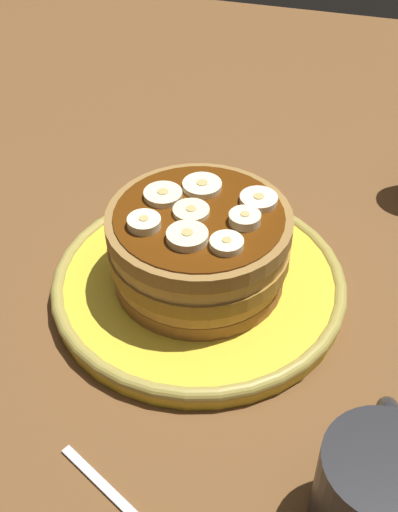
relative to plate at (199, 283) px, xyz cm
name	(u,v)px	position (x,y,z in cm)	size (l,w,h in cm)	color
ground_plane	(199,304)	(0.00, 0.00, -2.63)	(140.00, 140.00, 3.00)	brown
plate	(199,283)	(0.00, 0.00, 0.00)	(26.63, 26.63, 2.10)	yellow
pancake_stack	(197,247)	(0.02, 0.17, 4.33)	(16.76, 15.83, 7.31)	#995F31
banana_slice_0	(191,213)	(-0.12, 0.68, 8.07)	(3.09, 3.09, 0.68)	#F6E8B4
banana_slice_1	(163,195)	(1.47, 3.63, 8.13)	(3.34, 3.34, 0.80)	#F4E4B8
banana_slice_2	(227,244)	(-3.34, -3.20, 8.17)	(2.70, 2.70, 0.88)	#F7F4C4
banana_slice_3	(187,237)	(-3.38, 0.03, 8.21)	(3.37, 3.37, 0.95)	#F1E8B7
banana_slice_4	(259,200)	(3.04, -4.39, 8.14)	(3.24, 3.24, 0.82)	#FDE5C3
banana_slice_5	(202,186)	(3.67, 0.77, 8.13)	(3.45, 3.45, 0.79)	#F3E7BD
banana_slice_6	(244,221)	(-0.23, -3.88, 8.27)	(2.64, 2.64, 1.07)	#F1EABE
banana_slice_7	(144,223)	(-2.70, 3.85, 8.24)	(2.76, 2.76, 1.01)	#EEEFC2
coffee_mug	(378,488)	(-17.80, -16.91, 2.83)	(11.08, 8.00, 7.70)	#262628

